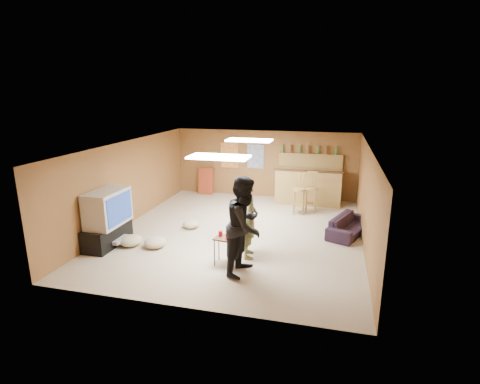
% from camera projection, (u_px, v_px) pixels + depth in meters
% --- Properties ---
extents(ground, '(7.00, 7.00, 0.00)m').
position_uv_depth(ground, '(238.00, 232.00, 9.42)').
color(ground, tan).
rests_on(ground, ground).
extents(ceiling, '(6.00, 7.00, 0.02)m').
position_uv_depth(ceiling, '(238.00, 145.00, 8.85)').
color(ceiling, silver).
rests_on(ceiling, ground).
extents(wall_back, '(6.00, 0.02, 2.20)m').
position_uv_depth(wall_back, '(265.00, 164.00, 12.41)').
color(wall_back, brown).
rests_on(wall_back, ground).
extents(wall_front, '(6.00, 0.02, 2.20)m').
position_uv_depth(wall_front, '(182.00, 245.00, 5.86)').
color(wall_front, brown).
rests_on(wall_front, ground).
extents(wall_left, '(0.02, 7.00, 2.20)m').
position_uv_depth(wall_left, '(128.00, 183.00, 9.85)').
color(wall_left, brown).
rests_on(wall_left, ground).
extents(wall_right, '(0.02, 7.00, 2.20)m').
position_uv_depth(wall_right, '(367.00, 199.00, 8.42)').
color(wall_right, brown).
rests_on(wall_right, ground).
extents(tv_stand, '(0.55, 1.30, 0.50)m').
position_uv_depth(tv_stand, '(107.00, 234.00, 8.60)').
color(tv_stand, black).
rests_on(tv_stand, ground).
extents(dvd_box, '(0.35, 0.50, 0.08)m').
position_uv_depth(dvd_box, '(116.00, 239.00, 8.58)').
color(dvd_box, '#B2B2B7').
rests_on(dvd_box, tv_stand).
extents(tv_body, '(0.60, 1.10, 0.80)m').
position_uv_depth(tv_body, '(107.00, 208.00, 8.42)').
color(tv_body, '#B2B2B7').
rests_on(tv_body, tv_stand).
extents(tv_screen, '(0.02, 0.95, 0.65)m').
position_uv_depth(tv_screen, '(120.00, 209.00, 8.34)').
color(tv_screen, navy).
rests_on(tv_screen, tv_body).
extents(bar_counter, '(2.00, 0.60, 1.10)m').
position_uv_depth(bar_counter, '(308.00, 187.00, 11.68)').
color(bar_counter, olive).
rests_on(bar_counter, ground).
extents(bar_lip, '(2.10, 0.12, 0.05)m').
position_uv_depth(bar_lip, '(308.00, 171.00, 11.31)').
color(bar_lip, '#3B2013').
rests_on(bar_lip, bar_counter).
extents(bar_shelf, '(2.00, 0.18, 0.05)m').
position_uv_depth(bar_shelf, '(311.00, 154.00, 11.86)').
color(bar_shelf, olive).
rests_on(bar_shelf, bar_backing).
extents(bar_backing, '(2.00, 0.14, 0.60)m').
position_uv_depth(bar_backing, '(310.00, 164.00, 11.95)').
color(bar_backing, olive).
rests_on(bar_backing, bar_counter).
extents(poster_left, '(0.60, 0.03, 0.85)m').
position_uv_depth(poster_left, '(229.00, 155.00, 12.59)').
color(poster_left, '#BF3F26').
rests_on(poster_left, wall_back).
extents(poster_right, '(0.55, 0.03, 0.80)m').
position_uv_depth(poster_right, '(256.00, 156.00, 12.38)').
color(poster_right, '#334C99').
rests_on(poster_right, wall_back).
extents(folding_chair_stack, '(0.50, 0.26, 0.91)m').
position_uv_depth(folding_chair_stack, '(206.00, 181.00, 12.87)').
color(folding_chair_stack, '#9A361C').
rests_on(folding_chair_stack, ground).
extents(ceiling_panel_front, '(1.20, 0.60, 0.04)m').
position_uv_depth(ceiling_panel_front, '(219.00, 157.00, 7.45)').
color(ceiling_panel_front, white).
rests_on(ceiling_panel_front, ceiling).
extents(ceiling_panel_back, '(1.20, 0.60, 0.04)m').
position_uv_depth(ceiling_panel_back, '(249.00, 140.00, 9.98)').
color(ceiling_panel_back, white).
rests_on(ceiling_panel_back, ceiling).
extents(person_olive, '(0.56, 0.71, 1.72)m').
position_uv_depth(person_olive, '(248.00, 218.00, 7.85)').
color(person_olive, '#5F643A').
rests_on(person_olive, ground).
extents(person_black, '(0.89, 1.05, 1.93)m').
position_uv_depth(person_black, '(245.00, 226.00, 7.13)').
color(person_black, black).
rests_on(person_black, ground).
extents(sofa, '(1.15, 1.69, 0.46)m').
position_uv_depth(sofa, '(349.00, 225.00, 9.25)').
color(sofa, black).
rests_on(sofa, ground).
extents(tray_table, '(0.49, 0.42, 0.58)m').
position_uv_depth(tray_table, '(226.00, 251.00, 7.64)').
color(tray_table, '#3B2013').
rests_on(tray_table, ground).
extents(cup_red_near, '(0.10, 0.10, 0.12)m').
position_uv_depth(cup_red_near, '(221.00, 233.00, 7.63)').
color(cup_red_near, red).
rests_on(cup_red_near, tray_table).
extents(cup_red_far, '(0.09, 0.09, 0.12)m').
position_uv_depth(cup_red_far, '(228.00, 237.00, 7.46)').
color(cup_red_far, red).
rests_on(cup_red_far, tray_table).
extents(cup_blue, '(0.11, 0.11, 0.12)m').
position_uv_depth(cup_blue, '(234.00, 233.00, 7.63)').
color(cup_blue, navy).
rests_on(cup_blue, tray_table).
extents(bar_stool_left, '(0.47, 0.47, 1.19)m').
position_uv_depth(bar_stool_left, '(299.00, 194.00, 10.71)').
color(bar_stool_left, olive).
rests_on(bar_stool_left, ground).
extents(bar_stool_right, '(0.56, 0.56, 1.33)m').
position_uv_depth(bar_stool_right, '(311.00, 190.00, 10.87)').
color(bar_stool_right, olive).
rests_on(bar_stool_right, ground).
extents(cushion_near_tv, '(0.64, 0.64, 0.23)m').
position_uv_depth(cushion_near_tv, '(155.00, 242.00, 8.50)').
color(cushion_near_tv, tan).
rests_on(cushion_near_tv, ground).
extents(cushion_mid, '(0.55, 0.55, 0.20)m').
position_uv_depth(cushion_mid, '(191.00, 224.00, 9.71)').
color(cushion_mid, tan).
rests_on(cushion_mid, ground).
extents(cushion_far, '(0.67, 0.67, 0.23)m').
position_uv_depth(cushion_far, '(131.00, 241.00, 8.59)').
color(cushion_far, tan).
rests_on(cushion_far, ground).
extents(bottle_row, '(1.76, 0.08, 0.26)m').
position_uv_depth(bottle_row, '(309.00, 150.00, 11.81)').
color(bottle_row, '#3F7233').
rests_on(bottle_row, bar_shelf).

